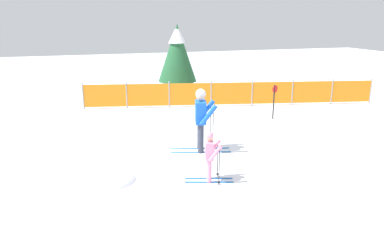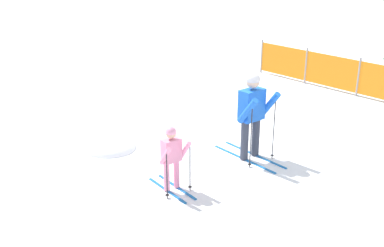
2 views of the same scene
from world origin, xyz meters
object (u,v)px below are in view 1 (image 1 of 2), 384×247
at_px(skier_child, 210,153).
at_px(safety_fence, 232,93).
at_px(skier_adult, 201,115).
at_px(conifer_far, 177,52).
at_px(trail_marker, 274,98).

xyz_separation_m(skier_child, safety_fence, (3.51, 6.94, -0.15)).
bearing_deg(skier_adult, safety_fence, 72.70).
relative_size(skier_child, safety_fence, 0.10).
height_order(skier_child, conifer_far, conifer_far).
height_order(skier_adult, skier_child, skier_adult).
bearing_deg(safety_fence, trail_marker, -73.41).
height_order(skier_child, safety_fence, skier_child).
bearing_deg(skier_child, safety_fence, 80.23).
bearing_deg(conifer_far, skier_adult, -100.20).
distance_m(skier_adult, trail_marker, 4.54).
bearing_deg(trail_marker, safety_fence, 106.59).
relative_size(skier_child, trail_marker, 0.94).
distance_m(conifer_far, trail_marker, 5.89).
distance_m(skier_child, safety_fence, 7.78).
distance_m(skier_adult, safety_fence, 5.81).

